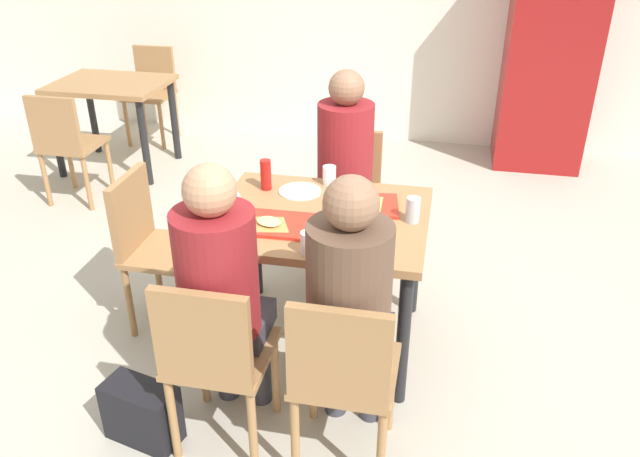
{
  "coord_description": "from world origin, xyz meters",
  "views": [
    {
      "loc": [
        0.55,
        -2.64,
        2.11
      ],
      "look_at": [
        0.0,
        0.0,
        0.67
      ],
      "focal_mm": 35.47,
      "sensor_mm": 36.0,
      "label": 1
    }
  ],
  "objects_px": {
    "condiment_bottle": "(266,175)",
    "background_chair_near": "(65,141)",
    "plastic_cup_b": "(308,243)",
    "background_chair_far": "(152,87)",
    "pizza_slice_a": "(269,223)",
    "soda_can": "(413,210)",
    "main_table": "(320,234)",
    "handbag": "(142,413)",
    "chair_near_left": "(214,354)",
    "tray_red_near": "(275,224)",
    "plastic_cup_a": "(329,175)",
    "person_far_side": "(344,162)",
    "tray_red_far": "(361,205)",
    "chair_near_right": "(343,372)",
    "pizza_slice_b": "(362,204)",
    "chair_left_end": "(152,240)",
    "person_in_red": "(221,283)",
    "foil_bundle": "(231,199)",
    "paper_plate_center": "(300,191)",
    "background_table": "(112,97)",
    "person_in_brown_jacket": "(350,298)",
    "drink_fridge": "(550,52)",
    "paper_plate_near_edge": "(343,241)",
    "chair_far_side": "(347,191)"
  },
  "relations": [
    {
      "from": "plastic_cup_b",
      "to": "background_chair_far",
      "type": "bearing_deg",
      "value": 125.37
    },
    {
      "from": "tray_red_near",
      "to": "handbag",
      "type": "height_order",
      "value": "tray_red_near"
    },
    {
      "from": "chair_left_end",
      "to": "background_table",
      "type": "distance_m",
      "value": 2.36
    },
    {
      "from": "pizza_slice_a",
      "to": "background_chair_near",
      "type": "distance_m",
      "value": 2.44
    },
    {
      "from": "chair_near_right",
      "to": "plastic_cup_b",
      "type": "xyz_separation_m",
      "value": [
        -0.23,
        0.45,
        0.29
      ]
    },
    {
      "from": "plastic_cup_a",
      "to": "tray_red_far",
      "type": "bearing_deg",
      "value": -48.79
    },
    {
      "from": "person_in_red",
      "to": "tray_red_near",
      "type": "xyz_separation_m",
      "value": [
        0.08,
        0.52,
        0.0
      ]
    },
    {
      "from": "paper_plate_center",
      "to": "background_chair_far",
      "type": "distance_m",
      "value": 3.2
    },
    {
      "from": "plastic_cup_b",
      "to": "background_chair_far",
      "type": "xyz_separation_m",
      "value": [
        -2.19,
        3.08,
        -0.29
      ]
    },
    {
      "from": "chair_near_right",
      "to": "chair_left_end",
      "type": "xyz_separation_m",
      "value": [
        -1.15,
        0.81,
        0.0
      ]
    },
    {
      "from": "chair_left_end",
      "to": "paper_plate_center",
      "type": "height_order",
      "value": "chair_left_end"
    },
    {
      "from": "chair_left_end",
      "to": "soda_can",
      "type": "xyz_separation_m",
      "value": [
        1.33,
        0.02,
        0.3
      ]
    },
    {
      "from": "plastic_cup_b",
      "to": "handbag",
      "type": "height_order",
      "value": "plastic_cup_b"
    },
    {
      "from": "chair_near_right",
      "to": "person_in_brown_jacket",
      "type": "height_order",
      "value": "person_in_brown_jacket"
    },
    {
      "from": "main_table",
      "to": "person_in_brown_jacket",
      "type": "bearing_deg",
      "value": -69.02
    },
    {
      "from": "main_table",
      "to": "person_in_red",
      "type": "distance_m",
      "value": 0.73
    },
    {
      "from": "condiment_bottle",
      "to": "foil_bundle",
      "type": "relative_size",
      "value": 1.6
    },
    {
      "from": "person_in_brown_jacket",
      "to": "foil_bundle",
      "type": "relative_size",
      "value": 12.68
    },
    {
      "from": "soda_can",
      "to": "background_chair_near",
      "type": "distance_m",
      "value": 2.89
    },
    {
      "from": "paper_plate_center",
      "to": "person_in_red",
      "type": "bearing_deg",
      "value": -96.48
    },
    {
      "from": "tray_red_far",
      "to": "background_table",
      "type": "xyz_separation_m",
      "value": [
        -2.34,
        1.86,
        -0.13
      ]
    },
    {
      "from": "person_in_red",
      "to": "foil_bundle",
      "type": "xyz_separation_m",
      "value": [
        -0.18,
        0.65,
        0.04
      ]
    },
    {
      "from": "main_table",
      "to": "handbag",
      "type": "distance_m",
      "value": 1.14
    },
    {
      "from": "condiment_bottle",
      "to": "background_chair_near",
      "type": "relative_size",
      "value": 0.19
    },
    {
      "from": "foil_bundle",
      "to": "paper_plate_near_edge",
      "type": "bearing_deg",
      "value": -19.85
    },
    {
      "from": "main_table",
      "to": "person_in_brown_jacket",
      "type": "distance_m",
      "value": 0.73
    },
    {
      "from": "chair_near_left",
      "to": "plastic_cup_a",
      "type": "distance_m",
      "value": 1.23
    },
    {
      "from": "chair_far_side",
      "to": "tray_red_far",
      "type": "distance_m",
      "value": 0.75
    },
    {
      "from": "condiment_bottle",
      "to": "background_chair_near",
      "type": "distance_m",
      "value": 2.12
    },
    {
      "from": "chair_left_end",
      "to": "person_in_red",
      "type": "relative_size",
      "value": 0.68
    },
    {
      "from": "tray_red_far",
      "to": "plastic_cup_a",
      "type": "bearing_deg",
      "value": 131.21
    },
    {
      "from": "drink_fridge",
      "to": "background_chair_far",
      "type": "distance_m",
      "value": 3.52
    },
    {
      "from": "drink_fridge",
      "to": "person_in_brown_jacket",
      "type": "bearing_deg",
      "value": -106.86
    },
    {
      "from": "chair_near_left",
      "to": "background_chair_far",
      "type": "height_order",
      "value": "same"
    },
    {
      "from": "tray_red_near",
      "to": "pizza_slice_b",
      "type": "xyz_separation_m",
      "value": [
        0.37,
        0.26,
        0.02
      ]
    },
    {
      "from": "background_chair_far",
      "to": "pizza_slice_b",
      "type": "bearing_deg",
      "value": -48.01
    },
    {
      "from": "chair_left_end",
      "to": "plastic_cup_b",
      "type": "xyz_separation_m",
      "value": [
        0.92,
        -0.36,
        0.29
      ]
    },
    {
      "from": "chair_far_side",
      "to": "condiment_bottle",
      "type": "bearing_deg",
      "value": -120.14
    },
    {
      "from": "tray_red_near",
      "to": "plastic_cup_a",
      "type": "xyz_separation_m",
      "value": [
        0.15,
        0.51,
        0.04
      ]
    },
    {
      "from": "chair_left_end",
      "to": "handbag",
      "type": "height_order",
      "value": "chair_left_end"
    },
    {
      "from": "chair_left_end",
      "to": "paper_plate_center",
      "type": "distance_m",
      "value": 0.82
    },
    {
      "from": "tray_red_near",
      "to": "soda_can",
      "type": "relative_size",
      "value": 2.95
    },
    {
      "from": "chair_near_left",
      "to": "pizza_slice_b",
      "type": "relative_size",
      "value": 3.19
    },
    {
      "from": "chair_near_right",
      "to": "chair_left_end",
      "type": "relative_size",
      "value": 1.0
    },
    {
      "from": "person_far_side",
      "to": "tray_red_far",
      "type": "xyz_separation_m",
      "value": [
        0.18,
        -0.54,
        0.0
      ]
    },
    {
      "from": "tray_red_far",
      "to": "plastic_cup_b",
      "type": "relative_size",
      "value": 3.6
    },
    {
      "from": "main_table",
      "to": "chair_near_left",
      "type": "distance_m",
      "value": 0.86
    },
    {
      "from": "pizza_slice_a",
      "to": "soda_can",
      "type": "xyz_separation_m",
      "value": [
        0.64,
        0.19,
        0.04
      ]
    },
    {
      "from": "pizza_slice_b",
      "to": "handbag",
      "type": "height_order",
      "value": "pizza_slice_b"
    },
    {
      "from": "soda_can",
      "to": "background_chair_near",
      "type": "bearing_deg",
      "value": 154.66
    }
  ]
}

